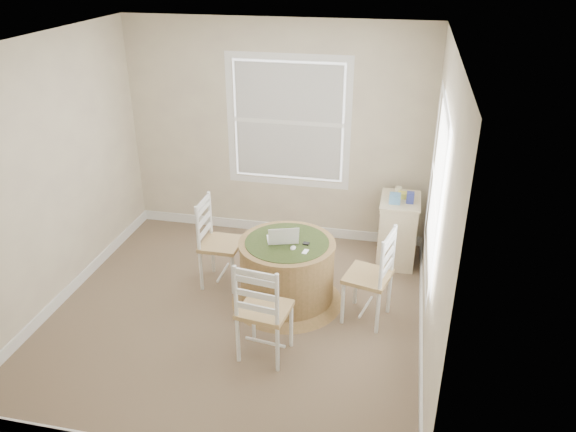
% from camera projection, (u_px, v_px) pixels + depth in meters
% --- Properties ---
extents(room, '(3.64, 3.64, 2.64)m').
position_uv_depth(room, '(253.00, 188.00, 5.11)').
color(room, '#765F4B').
rests_on(room, ground).
extents(round_table, '(1.14, 1.14, 0.68)m').
position_uv_depth(round_table, '(287.00, 269.00, 5.61)').
color(round_table, '#9C7346').
rests_on(round_table, ground).
extents(chair_left, '(0.40, 0.42, 0.95)m').
position_uv_depth(chair_left, '(221.00, 244.00, 5.88)').
color(chair_left, white).
rests_on(chair_left, ground).
extents(chair_near, '(0.47, 0.45, 0.95)m').
position_uv_depth(chair_near, '(264.00, 309.00, 4.82)').
color(chair_near, white).
rests_on(chair_near, ground).
extents(chair_right, '(0.49, 0.50, 0.95)m').
position_uv_depth(chair_right, '(368.00, 276.00, 5.30)').
color(chair_right, white).
rests_on(chair_right, ground).
extents(laptop, '(0.36, 0.34, 0.21)m').
position_uv_depth(laptop, '(283.00, 239.00, 5.48)').
color(laptop, white).
rests_on(laptop, round_table).
extents(mouse, '(0.07, 0.09, 0.03)m').
position_uv_depth(mouse, '(293.00, 248.00, 5.36)').
color(mouse, white).
rests_on(mouse, round_table).
extents(phone, '(0.06, 0.10, 0.02)m').
position_uv_depth(phone, '(305.00, 252.00, 5.30)').
color(phone, '#B7BABF').
rests_on(phone, round_table).
extents(keys, '(0.07, 0.06, 0.02)m').
position_uv_depth(keys, '(306.00, 244.00, 5.43)').
color(keys, black).
rests_on(keys, round_table).
extents(corner_chest, '(0.43, 0.58, 0.77)m').
position_uv_depth(corner_chest, '(398.00, 230.00, 6.33)').
color(corner_chest, beige).
rests_on(corner_chest, ground).
extents(tissue_box, '(0.12, 0.12, 0.10)m').
position_uv_depth(tissue_box, '(395.00, 198.00, 6.06)').
color(tissue_box, '#5894CA').
rests_on(tissue_box, corner_chest).
extents(box_yellow, '(0.15, 0.10, 0.06)m').
position_uv_depth(box_yellow, '(405.00, 195.00, 6.19)').
color(box_yellow, '#E8E451').
rests_on(box_yellow, corner_chest).
extents(box_blue, '(0.08, 0.08, 0.12)m').
position_uv_depth(box_blue, '(410.00, 198.00, 6.06)').
color(box_blue, '#313B93').
rests_on(box_blue, corner_chest).
extents(cup_cream, '(0.07, 0.07, 0.09)m').
position_uv_depth(cup_cream, '(398.00, 190.00, 6.27)').
color(cup_cream, beige).
rests_on(cup_cream, corner_chest).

